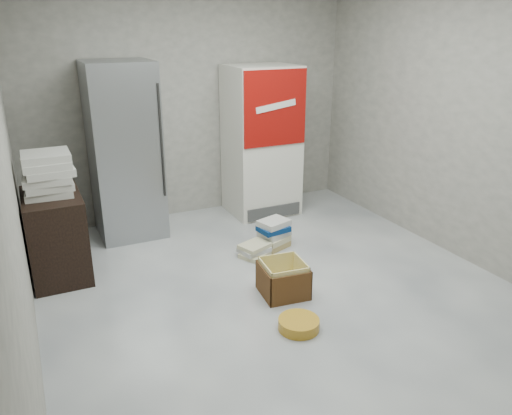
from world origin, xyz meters
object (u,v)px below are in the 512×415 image
object	(u,v)px
steel_fridge	(125,151)
wood_shelf	(56,235)
cardboard_box	(283,281)
phonebook_stack_main	(274,234)
coke_cooler	(261,141)

from	to	relation	value
steel_fridge	wood_shelf	xyz separation A→B (m)	(-0.83, -0.73, -0.55)
steel_fridge	cardboard_box	bearing A→B (deg)	-65.34
steel_fridge	wood_shelf	world-z (taller)	steel_fridge
phonebook_stack_main	cardboard_box	distance (m)	0.99
wood_shelf	cardboard_box	size ratio (longest dim) A/B	1.89
phonebook_stack_main	steel_fridge	bearing A→B (deg)	127.30
phonebook_stack_main	cardboard_box	size ratio (longest dim) A/B	0.89
steel_fridge	phonebook_stack_main	size ratio (longest dim) A/B	5.01
phonebook_stack_main	cardboard_box	bearing A→B (deg)	-125.73
coke_cooler	wood_shelf	size ratio (longest dim) A/B	2.25
coke_cooler	wood_shelf	xyz separation A→B (m)	(-2.48, -0.72, -0.50)
wood_shelf	steel_fridge	bearing A→B (deg)	41.31
steel_fridge	cardboard_box	distance (m)	2.32
coke_cooler	wood_shelf	bearing A→B (deg)	-163.72
phonebook_stack_main	wood_shelf	bearing A→B (deg)	157.96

